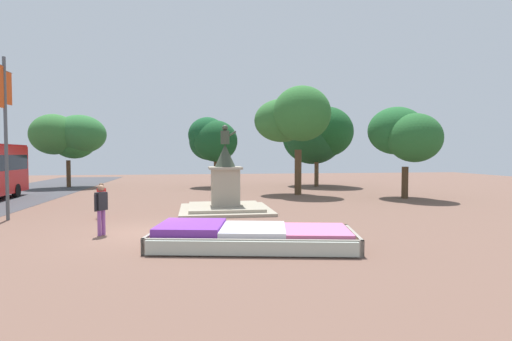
# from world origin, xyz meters

# --- Properties ---
(ground_plane) EXTENTS (82.46, 82.46, 0.00)m
(ground_plane) POSITION_xyz_m (0.00, 0.00, 0.00)
(ground_plane) COLOR brown
(flower_planter) EXTENTS (6.58, 3.73, 0.70)m
(flower_planter) POSITION_xyz_m (3.51, -2.66, 0.30)
(flower_planter) COLOR #38281C
(flower_planter) RESTS_ON ground_plane
(statue_monument) EXTENTS (4.44, 4.44, 4.28)m
(statue_monument) POSITION_xyz_m (3.35, 5.06, 0.94)
(statue_monument) COLOR gray
(statue_monument) RESTS_ON ground_plane
(banner_pole) EXTENTS (0.15, 1.30, 6.96)m
(banner_pole) POSITION_xyz_m (-6.10, 3.75, 3.92)
(banner_pole) COLOR #4C5156
(banner_pole) RESTS_ON ground_plane
(pedestrian_near_planter) EXTENTS (0.40, 0.48, 1.78)m
(pedestrian_near_planter) POSITION_xyz_m (-1.38, -0.19, 1.04)
(pedestrian_near_planter) COLOR #8C4C99
(pedestrian_near_planter) RESTS_ON ground_plane
(pedestrian_crossing_plaza) EXTENTS (0.44, 0.42, 1.56)m
(pedestrian_crossing_plaza) POSITION_xyz_m (-2.24, 3.73, 0.89)
(pedestrian_crossing_plaza) COLOR red
(pedestrian_crossing_plaza) RESTS_ON ground_plane
(park_tree_far_left) EXTENTS (5.88, 6.11, 6.93)m
(park_tree_far_left) POSITION_xyz_m (12.55, 19.35, 4.40)
(park_tree_far_left) COLOR brown
(park_tree_far_left) RESTS_ON ground_plane
(park_tree_behind_statue) EXTENTS (4.15, 4.11, 5.98)m
(park_tree_behind_statue) POSITION_xyz_m (3.27, 19.64, 4.06)
(park_tree_behind_statue) COLOR brown
(park_tree_behind_statue) RESTS_ON ground_plane
(park_tree_far_right) EXTENTS (5.02, 5.12, 7.46)m
(park_tree_far_right) POSITION_xyz_m (8.60, 12.37, 5.39)
(park_tree_far_right) COLOR #4C3823
(park_tree_far_right) RESTS_ON ground_plane
(park_tree_street_side) EXTENTS (3.90, 5.03, 5.89)m
(park_tree_street_side) POSITION_xyz_m (15.04, 9.00, 4.11)
(park_tree_street_side) COLOR #4C3823
(park_tree_street_side) RESTS_ON ground_plane
(park_tree_mid_canopy) EXTENTS (5.92, 4.77, 6.15)m
(park_tree_mid_canopy) POSITION_xyz_m (-8.54, 21.13, 4.40)
(park_tree_mid_canopy) COLOR #4C3823
(park_tree_mid_canopy) RESTS_ON ground_plane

